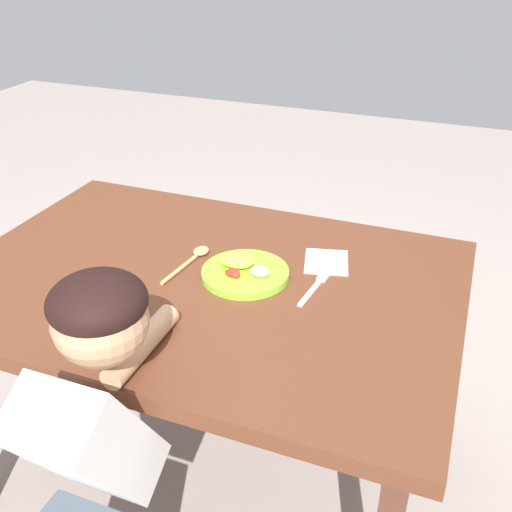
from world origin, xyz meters
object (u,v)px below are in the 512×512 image
at_px(fork, 316,286).
at_px(person, 95,476).
at_px(spoon, 194,257).
at_px(plate, 244,271).

distance_m(fork, person, 0.68).
distance_m(spoon, person, 0.64).
bearing_deg(person, plate, 82.02).
bearing_deg(fork, spoon, 94.55).
xyz_separation_m(plate, fork, (0.19, 0.02, -0.01)).
relative_size(fork, person, 0.21).
distance_m(plate, spoon, 0.16).
xyz_separation_m(plate, spoon, (-0.16, 0.03, -0.01)).
bearing_deg(plate, person, -97.98).
distance_m(plate, fork, 0.19).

